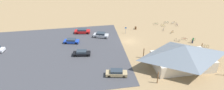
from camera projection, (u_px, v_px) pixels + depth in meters
ground at (130, 41)px, 56.76m from camera, size 160.00×160.00×0.00m
parking_lot_asphalt at (49, 54)px, 50.67m from camera, size 39.09×31.30×0.05m
bike_pavilion at (183, 55)px, 44.54m from camera, size 15.71×9.99×5.58m
trash_bin at (136, 28)px, 63.75m from camera, size 0.60×0.60×0.90m
lot_sign at (126, 29)px, 60.49m from camera, size 0.56×0.08×2.20m
bicycle_yellow_near_sign at (163, 26)px, 65.57m from camera, size 1.06×1.44×0.86m
bicycle_teal_by_bin at (166, 22)px, 67.95m from camera, size 1.75×0.48×0.81m
bicycle_black_back_row at (193, 40)px, 56.78m from camera, size 1.69×0.67×0.80m
bicycle_blue_yard_center at (164, 29)px, 62.95m from camera, size 0.85×1.62×0.84m
bicycle_red_lone_east at (184, 39)px, 57.26m from camera, size 1.54×0.76×0.87m
bicycle_purple_yard_left at (177, 25)px, 66.26m from camera, size 0.48×1.76×0.92m
bicycle_silver_mid_cluster at (177, 40)px, 56.62m from camera, size 1.33×1.05×0.79m
bicycle_white_lone_west at (173, 23)px, 67.61m from camera, size 1.62×0.76×0.87m
bicycle_green_edge_south at (156, 24)px, 66.83m from camera, size 1.72×0.51×0.87m
bicycle_orange_front_row at (172, 32)px, 61.35m from camera, size 1.42×0.97×0.75m
bicycle_yellow_near_porch at (206, 46)px, 53.47m from camera, size 1.69×0.70×0.89m
car_silver_inner_stall at (101, 35)px, 58.56m from camera, size 4.73×3.22×1.50m
car_blue_far_end at (71, 41)px, 55.53m from camera, size 4.50×2.64×1.24m
car_red_aisle_side at (82, 31)px, 60.95m from camera, size 4.87×2.44×1.40m
car_tan_back_corner at (117, 73)px, 42.57m from camera, size 4.88×2.57×1.48m
car_black_front_row at (82, 53)px, 49.87m from camera, size 4.57×2.35×1.30m
visitor_near_lot at (193, 40)px, 55.35m from camera, size 0.36×0.39×1.85m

